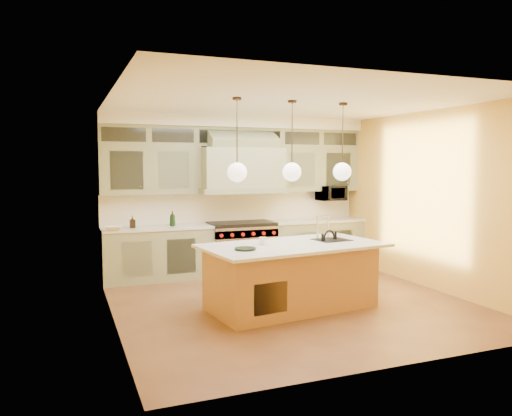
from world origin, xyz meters
name	(u,v)px	position (x,y,z in m)	size (l,w,h in m)	color
floor	(290,303)	(0.00, 0.00, 0.00)	(5.00, 5.00, 0.00)	brown
ceiling	(292,103)	(0.00, 0.00, 2.90)	(5.00, 5.00, 0.00)	white
wall_back	(235,195)	(0.00, 2.50, 1.45)	(5.00, 5.00, 0.00)	gold
wall_front	(400,223)	(0.00, -2.50, 1.45)	(5.00, 5.00, 0.00)	gold
wall_left	(112,210)	(-2.50, 0.00, 1.45)	(5.00, 5.00, 0.00)	gold
wall_right	(430,200)	(2.50, 0.00, 1.45)	(5.00, 5.00, 0.00)	gold
back_cabinetry	(240,196)	(0.00, 2.23, 1.43)	(5.00, 0.77, 2.90)	gray
range	(241,247)	(0.00, 2.14, 0.49)	(1.20, 0.74, 0.96)	silver
kitchen_island	(292,275)	(-0.10, -0.25, 0.47)	(2.66, 1.64, 1.35)	#AC7D3D
counter_stool	(336,262)	(0.60, -0.27, 0.61)	(0.49, 0.49, 1.07)	black
microwave	(331,193)	(1.95, 2.25, 1.45)	(0.54, 0.37, 0.30)	black
oil_bottle_a	(172,219)	(-1.28, 2.15, 1.08)	(0.10, 0.10, 0.27)	black
oil_bottle_b	(132,222)	(-1.97, 2.15, 1.04)	(0.09, 0.10, 0.21)	black
fruit_bowl	(114,228)	(-2.30, 1.92, 0.98)	(0.30, 0.30, 0.07)	white
cup	(263,241)	(-0.52, -0.21, 0.97)	(0.11, 0.11, 0.10)	white
pendant_left	(237,170)	(-0.91, -0.25, 1.95)	(0.26, 0.26, 1.11)	#2D2319
pendant_center	(292,170)	(-0.11, -0.25, 1.95)	(0.26, 0.26, 1.11)	#2D2319
pendant_right	(342,170)	(0.69, -0.25, 1.95)	(0.26, 0.26, 1.11)	#2D2319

